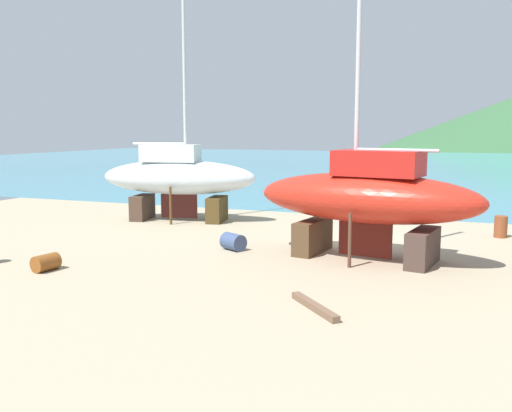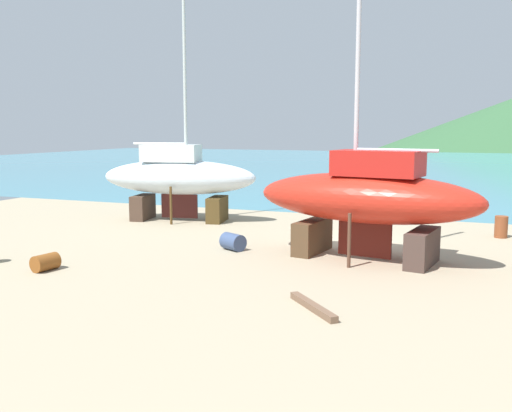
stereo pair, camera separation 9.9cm
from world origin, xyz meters
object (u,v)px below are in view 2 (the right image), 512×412
object	(u,v)px
sailboat_small_center	(367,198)
barrel_tipped_right	(501,227)
barrel_tipped_center	(45,262)
barrel_by_slipway	(233,242)
sailboat_mid_port	(178,177)

from	to	relation	value
sailboat_small_center	barrel_tipped_right	size ratio (longest dim) A/B	12.94
barrel_tipped_center	barrel_by_slipway	distance (m)	6.77
sailboat_small_center	barrel_by_slipway	bearing A→B (deg)	13.28
sailboat_small_center	barrel_tipped_center	xyz separation A→B (m)	(-9.43, -5.46, -1.92)
barrel_tipped_right	barrel_tipped_center	bearing A→B (deg)	-140.75
sailboat_mid_port	barrel_tipped_center	world-z (taller)	sailboat_mid_port
sailboat_mid_port	barrel_tipped_center	distance (m)	10.86
sailboat_small_center	barrel_by_slipway	world-z (taller)	sailboat_small_center
sailboat_mid_port	barrel_by_slipway	world-z (taller)	sailboat_mid_port
barrel_tipped_center	barrel_by_slipway	size ratio (longest dim) A/B	0.93
barrel_tipped_center	barrel_tipped_right	world-z (taller)	barrel_tipped_right
sailboat_small_center	barrel_tipped_center	bearing A→B (deg)	39.25
barrel_by_slipway	barrel_tipped_center	bearing A→B (deg)	-131.11
barrel_tipped_center	barrel_tipped_right	size ratio (longest dim) A/B	0.90
barrel_tipped_center	barrel_by_slipway	world-z (taller)	barrel_by_slipway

